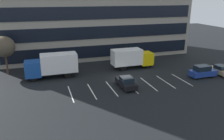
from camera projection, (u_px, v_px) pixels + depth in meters
ground_plane at (123, 79)px, 34.12m from camera, size 120.00×120.00×0.00m
office_building at (94, 3)px, 46.97m from camera, size 38.49×13.87×21.60m
lot_markings at (131, 86)px, 31.54m from camera, size 16.94×5.40×0.01m
box_truck_blue at (52, 65)px, 34.38m from camera, size 7.95×2.63×3.69m
box_truck_yellow at (132, 57)px, 38.93m from camera, size 7.42×2.46×3.44m
sedan_black at (126, 82)px, 30.99m from camera, size 1.79×4.28×1.53m
sedan_tan at (221, 70)px, 35.99m from camera, size 1.78×4.25×1.52m
suv_navy at (203, 72)px, 34.86m from camera, size 4.16×1.76×1.88m
bare_tree at (4, 47)px, 35.02m from camera, size 3.31×3.31×6.21m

